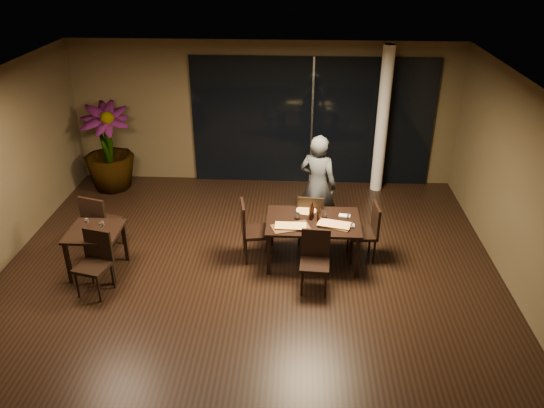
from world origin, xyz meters
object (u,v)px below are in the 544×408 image
Objects in this scene: chair_main_far at (311,217)px; chair_main_left at (251,228)px; chair_side_near at (95,259)px; bottle_c at (312,210)px; diner at (318,185)px; bottle_a at (311,212)px; chair_main_right at (368,229)px; bottle_b at (319,213)px; chair_main_near at (315,257)px; potted_plant at (108,148)px; side_table at (95,237)px; main_table at (313,225)px; chair_side_far at (99,220)px.

chair_main_left reaches higher than chair_main_far.
bottle_c reaches higher than chair_side_near.
diner is 0.95m from bottle_a.
bottle_b is (-0.81, -0.13, 0.34)m from chair_main_right.
chair_main_near is 3.46× the size of bottle_a.
bottle_b is at bearing -85.82° from chair_main_right.
diner is at bearing -100.66° from chair_main_far.
chair_main_near is at bearing -38.23° from potted_plant.
bottle_b is (1.09, -0.03, 0.32)m from chair_main_left.
chair_side_near is 3.61× the size of bottle_a.
chair_main_near is at bearing -95.01° from bottle_b.
bottle_c reaches higher than bottle_a.
chair_main_far is at bearing -72.13° from chair_main_left.
diner reaches higher than bottle_b.
chair_main_left is 1.91m from chair_main_right.
chair_main_far is 0.60m from diner.
side_table is 2.83× the size of bottle_c.
main_table is 3.44m from side_table.
chair_side_far is at bearing 11.37° from chair_main_far.
chair_main_left is 1.49m from diner.
chair_main_left is 1.01m from bottle_a.
diner is at bearing -59.10° from chair_main_left.
bottle_c is at bearing 10.01° from side_table.
chair_main_near is 1.75m from diner.
chair_side_near is at bearing 123.31° from chair_side_far.
chair_main_far is 0.92× the size of chair_main_left.
main_table is at bearing 97.84° from chair_main_far.
bottle_a is (-0.01, -0.50, 0.36)m from chair_main_far.
side_table is at bearing 21.84° from chair_main_far.
potted_plant is 6.70× the size of bottle_a.
chair_main_far is at bearing 91.46° from bottle_c.
chair_main_left is (-1.01, 0.02, -0.10)m from main_table.
main_table is at bearing -165.13° from chair_side_far.
side_table is 3.53m from chair_main_far.
side_table is 3.43m from chair_main_near.
chair_main_far is at bearing 95.66° from chair_main_near.
chair_main_far is (-0.03, 0.54, -0.15)m from main_table.
side_table is at bearing 45.90° from diner.
diner is at bearing -150.05° from chair_side_far.
chair_side_near reaches higher than main_table.
diner is (3.49, 1.47, 0.30)m from side_table.
main_table is 5.30× the size of bottle_c.
chair_main_far is 1.11m from chair_main_left.
chair_main_near is 1.22m from chair_main_right.
chair_main_right is 1.00× the size of chair_side_near.
diner is (0.12, 0.43, 0.39)m from chair_main_far.
side_table is at bearing -171.63° from main_table.
bottle_a is (-0.13, -0.94, -0.04)m from diner.
bottle_c is at bearing 32.92° from chair_side_near.
side_table is 0.85× the size of chair_main_near.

